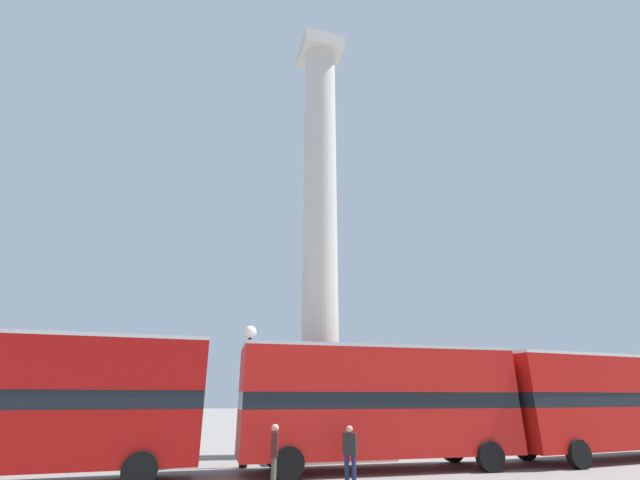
{
  "coord_description": "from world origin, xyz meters",
  "views": [
    {
      "loc": [
        -6.27,
        -20.3,
        2.42
      ],
      "look_at": [
        0.0,
        0.0,
        10.31
      ],
      "focal_mm": 24.0,
      "sensor_mm": 36.0,
      "label": 1
    }
  ],
  "objects_px": {
    "monument_column": "(320,256)",
    "pedestrian_by_plinth": "(350,451)",
    "equestrian_statue": "(53,416)",
    "bus_a": "(19,399)",
    "bus_c": "(610,401)",
    "pedestrian_near_lamp": "(274,452)",
    "bus_b": "(378,400)",
    "street_lamp": "(248,373)"
  },
  "relations": [
    {
      "from": "bus_a",
      "to": "bus_c",
      "type": "bearing_deg",
      "value": -0.82
    },
    {
      "from": "pedestrian_by_plinth",
      "to": "street_lamp",
      "type": "bearing_deg",
      "value": 162.03
    },
    {
      "from": "monument_column",
      "to": "bus_c",
      "type": "distance_m",
      "value": 14.61
    },
    {
      "from": "monument_column",
      "to": "pedestrian_by_plinth",
      "type": "xyz_separation_m",
      "value": [
        -1.08,
        -6.62,
        -8.5
      ]
    },
    {
      "from": "bus_c",
      "to": "pedestrian_by_plinth",
      "type": "relative_size",
      "value": 7.04
    },
    {
      "from": "monument_column",
      "to": "pedestrian_by_plinth",
      "type": "relative_size",
      "value": 15.16
    },
    {
      "from": "bus_b",
      "to": "equestrian_statue",
      "type": "height_order",
      "value": "equestrian_statue"
    },
    {
      "from": "monument_column",
      "to": "equestrian_statue",
      "type": "height_order",
      "value": "monument_column"
    },
    {
      "from": "bus_c",
      "to": "pedestrian_near_lamp",
      "type": "height_order",
      "value": "bus_c"
    },
    {
      "from": "bus_c",
      "to": "street_lamp",
      "type": "relative_size",
      "value": 2.18
    },
    {
      "from": "street_lamp",
      "to": "pedestrian_by_plinth",
      "type": "xyz_separation_m",
      "value": [
        2.69,
        -4.15,
        -2.48
      ]
    },
    {
      "from": "bus_b",
      "to": "street_lamp",
      "type": "distance_m",
      "value": 5.2
    },
    {
      "from": "monument_column",
      "to": "bus_a",
      "type": "height_order",
      "value": "monument_column"
    },
    {
      "from": "equestrian_statue",
      "to": "pedestrian_near_lamp",
      "type": "height_order",
      "value": "equestrian_statue"
    },
    {
      "from": "pedestrian_near_lamp",
      "to": "bus_b",
      "type": "bearing_deg",
      "value": 131.92
    },
    {
      "from": "pedestrian_near_lamp",
      "to": "pedestrian_by_plinth",
      "type": "height_order",
      "value": "pedestrian_near_lamp"
    },
    {
      "from": "bus_a",
      "to": "pedestrian_by_plinth",
      "type": "xyz_separation_m",
      "value": [
        9.83,
        -2.19,
        -1.5
      ]
    },
    {
      "from": "monument_column",
      "to": "pedestrian_near_lamp",
      "type": "height_order",
      "value": "monument_column"
    },
    {
      "from": "equestrian_statue",
      "to": "pedestrian_near_lamp",
      "type": "relative_size",
      "value": 3.33
    },
    {
      "from": "monument_column",
      "to": "bus_b",
      "type": "bearing_deg",
      "value": -78.88
    },
    {
      "from": "monument_column",
      "to": "pedestrian_near_lamp",
      "type": "bearing_deg",
      "value": -117.43
    },
    {
      "from": "monument_column",
      "to": "pedestrian_near_lamp",
      "type": "distance_m",
      "value": 11.29
    },
    {
      "from": "bus_b",
      "to": "street_lamp",
      "type": "xyz_separation_m",
      "value": [
        -4.66,
        2.08,
        1.0
      ]
    },
    {
      "from": "pedestrian_by_plinth",
      "to": "equestrian_statue",
      "type": "bearing_deg",
      "value": 170.89
    },
    {
      "from": "bus_c",
      "to": "monument_column",
      "type": "bearing_deg",
      "value": 153.48
    },
    {
      "from": "bus_b",
      "to": "pedestrian_by_plinth",
      "type": "relative_size",
      "value": 6.43
    },
    {
      "from": "bus_c",
      "to": "pedestrian_by_plinth",
      "type": "height_order",
      "value": "bus_c"
    },
    {
      "from": "bus_a",
      "to": "bus_b",
      "type": "relative_size",
      "value": 1.04
    },
    {
      "from": "bus_b",
      "to": "street_lamp",
      "type": "relative_size",
      "value": 1.99
    },
    {
      "from": "bus_b",
      "to": "monument_column",
      "type": "bearing_deg",
      "value": 104.8
    },
    {
      "from": "pedestrian_by_plinth",
      "to": "bus_b",
      "type": "bearing_deg",
      "value": 85.45
    },
    {
      "from": "bus_c",
      "to": "pedestrian_by_plinth",
      "type": "bearing_deg",
      "value": -176.42
    },
    {
      "from": "bus_c",
      "to": "bus_b",
      "type": "bearing_deg",
      "value": 174.16
    },
    {
      "from": "bus_c",
      "to": "equestrian_statue",
      "type": "bearing_deg",
      "value": 151.86
    },
    {
      "from": "bus_b",
      "to": "equestrian_statue",
      "type": "bearing_deg",
      "value": 145.21
    },
    {
      "from": "street_lamp",
      "to": "pedestrian_near_lamp",
      "type": "relative_size",
      "value": 3.07
    },
    {
      "from": "equestrian_statue",
      "to": "pedestrian_by_plinth",
      "type": "relative_size",
      "value": 3.5
    },
    {
      "from": "street_lamp",
      "to": "pedestrian_near_lamp",
      "type": "bearing_deg",
      "value": -85.83
    },
    {
      "from": "pedestrian_by_plinth",
      "to": "bus_c",
      "type": "bearing_deg",
      "value": 46.64
    },
    {
      "from": "monument_column",
      "to": "bus_c",
      "type": "bearing_deg",
      "value": -22.58
    },
    {
      "from": "bus_c",
      "to": "pedestrian_near_lamp",
      "type": "relative_size",
      "value": 6.69
    },
    {
      "from": "equestrian_statue",
      "to": "bus_b",
      "type": "bearing_deg",
      "value": -52.03
    }
  ]
}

